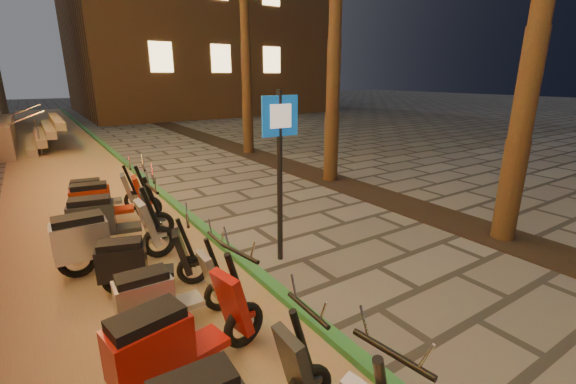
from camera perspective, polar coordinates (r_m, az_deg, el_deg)
parking_strip at (r=11.69m, az=-28.65°, el=0.42°), size 3.40×60.00×0.01m
green_curb at (r=11.91m, az=-20.59°, el=1.94°), size 0.18×60.00×0.10m
planting_strip at (r=9.83m, az=13.69°, el=-0.71°), size 1.20×40.00×0.02m
pedestrian_sign at (r=5.86m, az=-1.21°, el=5.61°), size 0.60×0.11×2.71m
scooter_7 at (r=4.02m, az=-16.26°, el=-20.15°), size 1.69×0.75×1.19m
scooter_8 at (r=4.86m, az=-17.85°, el=-14.28°), size 1.46×0.51×1.03m
scooter_9 at (r=5.73m, az=-21.10°, el=-9.67°), size 1.45×0.77×1.03m
scooter_10 at (r=6.49m, az=-25.95°, el=-6.19°), size 1.76×0.62×1.25m
scooter_11 at (r=7.38m, az=-25.00°, el=-3.54°), size 1.72×0.77×1.21m
scooter_12 at (r=8.42m, az=-25.40°, el=-1.27°), size 1.68×0.71×1.18m
scooter_13 at (r=9.21m, az=-26.22°, el=-0.31°), size 1.48×0.63×1.04m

